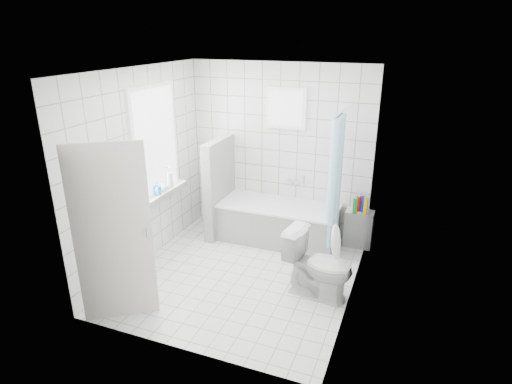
% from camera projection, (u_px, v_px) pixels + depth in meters
% --- Properties ---
extents(ground, '(3.00, 3.00, 0.00)m').
position_uv_depth(ground, '(242.00, 275.00, 5.61)').
color(ground, white).
rests_on(ground, ground).
extents(ceiling, '(3.00, 3.00, 0.00)m').
position_uv_depth(ceiling, '(239.00, 70.00, 4.69)').
color(ceiling, white).
rests_on(ceiling, ground).
extents(wall_back, '(2.80, 0.02, 2.60)m').
position_uv_depth(wall_back, '(279.00, 151.00, 6.46)').
color(wall_back, white).
rests_on(wall_back, ground).
extents(wall_front, '(2.80, 0.02, 2.60)m').
position_uv_depth(wall_front, '(175.00, 233.00, 3.84)').
color(wall_front, white).
rests_on(wall_front, ground).
extents(wall_left, '(0.02, 3.00, 2.60)m').
position_uv_depth(wall_left, '(143.00, 169.00, 5.62)').
color(wall_left, white).
rests_on(wall_left, ground).
extents(wall_right, '(0.02, 3.00, 2.60)m').
position_uv_depth(wall_right, '(358.00, 197.00, 4.68)').
color(wall_right, white).
rests_on(wall_right, ground).
extents(window_left, '(0.01, 0.90, 1.40)m').
position_uv_depth(window_left, '(156.00, 142.00, 5.76)').
color(window_left, white).
rests_on(window_left, wall_left).
extents(window_back, '(0.50, 0.01, 0.50)m').
position_uv_depth(window_back, '(286.00, 109.00, 6.15)').
color(window_back, white).
rests_on(window_back, wall_back).
extents(window_sill, '(0.18, 1.02, 0.08)m').
position_uv_depth(window_sill, '(164.00, 193.00, 6.01)').
color(window_sill, white).
rests_on(window_sill, wall_left).
extents(door, '(0.68, 0.49, 2.00)m').
position_uv_depth(door, '(113.00, 235.00, 4.48)').
color(door, silver).
rests_on(door, ground).
extents(bathtub, '(1.76, 0.77, 0.58)m').
position_uv_depth(bathtub, '(278.00, 222.00, 6.45)').
color(bathtub, white).
rests_on(bathtub, ground).
extents(partition_wall, '(0.15, 0.85, 1.50)m').
position_uv_depth(partition_wall, '(219.00, 187.00, 6.56)').
color(partition_wall, white).
rests_on(partition_wall, ground).
extents(tiled_ledge, '(0.40, 0.24, 0.55)m').
position_uv_depth(tiled_ledge, '(359.00, 229.00, 6.28)').
color(tiled_ledge, white).
rests_on(tiled_ledge, ground).
extents(toilet, '(0.87, 0.58, 0.83)m').
position_uv_depth(toilet, '(319.00, 265.00, 5.05)').
color(toilet, white).
rests_on(toilet, ground).
extents(curtain_rod, '(0.02, 0.80, 0.02)m').
position_uv_depth(curtain_rod, '(340.00, 113.00, 5.54)').
color(curtain_rod, silver).
rests_on(curtain_rod, wall_back).
extents(shower_curtain, '(0.14, 0.48, 1.78)m').
position_uv_depth(shower_curtain, '(334.00, 182.00, 5.75)').
color(shower_curtain, '#4EC2E5').
rests_on(shower_curtain, curtain_rod).
extents(tub_faucet, '(0.18, 0.06, 0.06)m').
position_uv_depth(tub_faucet, '(292.00, 181.00, 6.51)').
color(tub_faucet, silver).
rests_on(tub_faucet, wall_back).
extents(sill_bottles, '(0.17, 0.43, 0.31)m').
position_uv_depth(sill_bottles, '(165.00, 181.00, 6.00)').
color(sill_bottles, white).
rests_on(sill_bottles, window_sill).
extents(ledge_bottles, '(0.21, 0.17, 0.26)m').
position_uv_depth(ledge_bottles, '(361.00, 205.00, 6.10)').
color(ledge_bottles, yellow).
rests_on(ledge_bottles, tiled_ledge).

